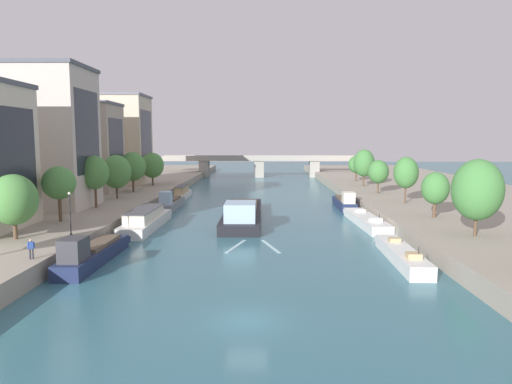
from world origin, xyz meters
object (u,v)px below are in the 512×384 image
(moored_boat_left_lone, at_px, (146,220))
(barge_midriver, at_px, (243,213))
(tree_right_midway, at_px, (356,164))
(tree_right_end_of_row, at_px, (406,173))
(person_on_quay, at_px, (31,248))
(moored_boat_right_midway, at_px, (401,254))
(tree_left_third, at_px, (95,173))
(tree_right_past_mid, at_px, (435,188))
(tree_left_nearest, at_px, (152,165))
(bridge_far, at_px, (259,164))
(tree_right_distant, at_px, (477,190))
(tree_left_second, at_px, (133,167))
(tree_right_third, at_px, (364,163))
(moored_boat_right_gap_after, at_px, (345,202))
(lamppost_left_bank, at_px, (70,212))
(tree_left_past_mid, at_px, (59,183))
(tree_left_far, at_px, (116,172))
(tree_left_by_lamp, at_px, (13,200))
(moored_boat_left_downstream, at_px, (182,193))
(moored_boat_left_near, at_px, (93,253))
(moored_boat_left_gap_after, at_px, (171,203))
(tree_right_by_lamp, at_px, (378,172))
(moored_boat_right_downstream, at_px, (366,220))

(moored_boat_left_lone, bearing_deg, barge_midriver, 25.34)
(moored_boat_left_lone, height_order, tree_right_midway, tree_right_midway)
(tree_right_end_of_row, xyz_separation_m, person_on_quay, (-39.35, -32.46, -3.57))
(moored_boat_right_midway, distance_m, tree_left_third, 41.85)
(moored_boat_left_lone, xyz_separation_m, tree_right_midway, (35.70, 47.15, 4.33))
(barge_midriver, distance_m, tree_right_past_mid, 24.83)
(moored_boat_left_lone, xyz_separation_m, tree_left_nearest, (-7.86, 36.48, 4.71))
(tree_right_end_of_row, xyz_separation_m, bridge_far, (-22.11, 66.46, -2.21))
(barge_midriver, xyz_separation_m, tree_right_distant, (23.42, -17.69, 5.21))
(tree_left_second, bearing_deg, moored_boat_right_midway, -48.35)
(tree_right_third, distance_m, tree_right_midway, 11.55)
(moored_boat_right_gap_after, distance_m, lamppost_left_bank, 43.53)
(tree_left_past_mid, relative_size, tree_right_distant, 0.84)
(tree_left_far, distance_m, lamppost_left_bank, 28.40)
(moored_boat_left_lone, relative_size, tree_left_second, 2.23)
(tree_right_end_of_row, xyz_separation_m, lamppost_left_bank, (-39.99, -23.47, -2.14))
(tree_left_past_mid, height_order, tree_right_past_mid, tree_left_past_mid)
(tree_left_by_lamp, distance_m, tree_left_past_mid, 9.37)
(moored_boat_left_downstream, xyz_separation_m, tree_left_by_lamp, (-8.26, -43.17, 4.42))
(moored_boat_left_near, bearing_deg, tree_left_by_lamp, 163.68)
(moored_boat_left_gap_after, distance_m, tree_left_past_mid, 23.01)
(tree_right_by_lamp, bearing_deg, moored_boat_right_downstream, -107.96)
(tree_left_past_mid, relative_size, tree_right_midway, 1.12)
(tree_left_far, bearing_deg, tree_left_nearest, 87.90)
(moored_boat_left_near, xyz_separation_m, moored_boat_right_gap_after, (28.45, 33.40, -0.02))
(bridge_far, bearing_deg, tree_right_by_lamp, -68.72)
(moored_boat_right_midway, xyz_separation_m, tree_right_by_lamp, (7.49, 38.59, 4.80))
(moored_boat_right_midway, bearing_deg, moored_boat_left_lone, 150.96)
(barge_midriver, relative_size, tree_left_by_lamp, 4.05)
(tree_right_distant, height_order, lamppost_left_bank, tree_right_distant)
(moored_boat_right_midway, height_order, moored_boat_right_downstream, moored_boat_right_midway)
(moored_boat_right_midway, relative_size, bridge_far, 0.24)
(tree_right_midway, bearing_deg, tree_right_by_lamp, -92.36)
(moored_boat_right_gap_after, distance_m, tree_left_third, 38.30)
(moored_boat_right_downstream, bearing_deg, lamppost_left_bank, -155.08)
(moored_boat_left_near, relative_size, moored_boat_left_lone, 0.84)
(tree_right_past_mid, bearing_deg, tree_left_far, 158.73)
(moored_boat_left_downstream, distance_m, bridge_far, 50.63)
(moored_boat_left_lone, distance_m, tree_right_by_lamp, 42.14)
(moored_boat_right_midway, height_order, lamppost_left_bank, lamppost_left_bank)
(moored_boat_right_midway, xyz_separation_m, tree_right_end_of_row, (8.46, 26.41, 5.54))
(tree_left_past_mid, bearing_deg, person_on_quay, -73.14)
(barge_midriver, xyz_separation_m, tree_right_end_of_row, (23.87, 5.68, 5.15))
(moored_boat_right_midway, xyz_separation_m, tree_left_third, (-35.66, 21.11, 5.89))
(tree_left_far, height_order, tree_right_distant, tree_right_distant)
(barge_midriver, relative_size, tree_right_third, 3.39)
(tree_right_third, bearing_deg, tree_left_far, -155.49)
(moored_boat_left_lone, height_order, tree_right_third, tree_right_third)
(barge_midriver, distance_m, moored_boat_left_lone, 13.10)
(tree_right_third, bearing_deg, moored_boat_left_near, -124.34)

